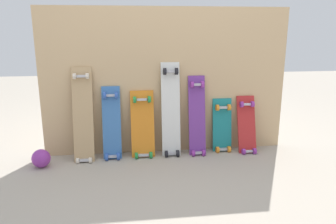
{
  "coord_description": "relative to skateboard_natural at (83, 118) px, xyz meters",
  "views": [
    {
      "loc": [
        -0.4,
        -3.18,
        1.25
      ],
      "look_at": [
        0.0,
        -0.07,
        0.45
      ],
      "focal_mm": 35.1,
      "sensor_mm": 36.0,
      "label": 1
    }
  ],
  "objects": [
    {
      "name": "ground_plane",
      "position": [
        0.82,
        0.07,
        -0.41
      ],
      "size": [
        12.0,
        12.0,
        0.0
      ],
      "primitive_type": "plane",
      "color": "#A89E8E"
    },
    {
      "name": "plywood_wall_panel",
      "position": [
        0.82,
        0.14,
        0.32
      ],
      "size": [
        2.47,
        0.04,
        1.46
      ],
      "primitive_type": "cube",
      "color": "tan",
      "rests_on": "ground"
    },
    {
      "name": "skateboard_natural",
      "position": [
        0.0,
        0.0,
        0.0
      ],
      "size": [
        0.19,
        0.26,
        0.96
      ],
      "color": "tan",
      "rests_on": "ground"
    },
    {
      "name": "skateboard_blue",
      "position": [
        0.27,
        0.02,
        -0.09
      ],
      "size": [
        0.18,
        0.23,
        0.76
      ],
      "color": "#386BAD",
      "rests_on": "ground"
    },
    {
      "name": "skateboard_orange",
      "position": [
        0.57,
        0.02,
        -0.12
      ],
      "size": [
        0.23,
        0.22,
        0.72
      ],
      "color": "orange",
      "rests_on": "ground"
    },
    {
      "name": "skateboard_white",
      "position": [
        0.86,
        0.03,
        0.02
      ],
      "size": [
        0.19,
        0.22,
        0.99
      ],
      "color": "silver",
      "rests_on": "ground"
    },
    {
      "name": "skateboard_purple",
      "position": [
        1.12,
        0.02,
        -0.05
      ],
      "size": [
        0.17,
        0.22,
        0.86
      ],
      "color": "#6B338C",
      "rests_on": "ground"
    },
    {
      "name": "skateboard_teal",
      "position": [
        1.4,
        0.05,
        -0.17
      ],
      "size": [
        0.2,
        0.16,
        0.61
      ],
      "color": "#197A7F",
      "rests_on": "ground"
    },
    {
      "name": "skateboard_red",
      "position": [
        1.65,
        0.01,
        -0.16
      ],
      "size": [
        0.19,
        0.24,
        0.64
      ],
      "color": "#B22626",
      "rests_on": "ground"
    },
    {
      "name": "rubber_ball",
      "position": [
        -0.38,
        -0.16,
        -0.33
      ],
      "size": [
        0.17,
        0.17,
        0.17
      ],
      "primitive_type": "sphere",
      "color": "purple",
      "rests_on": "ground"
    }
  ]
}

